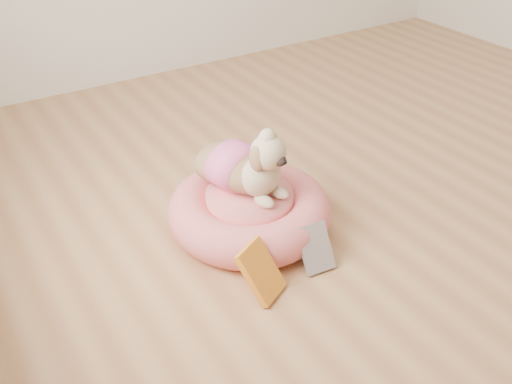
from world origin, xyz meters
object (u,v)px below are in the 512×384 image
book_yellow (261,272)px  pet_bed (250,211)px  book_white (316,248)px  dog (244,154)px

book_yellow → pet_bed: bearing=37.1°
book_white → dog: bearing=107.8°
pet_bed → book_yellow: 0.40m
pet_bed → dog: 0.25m
dog → book_white: 0.46m
dog → pet_bed: bearing=-107.2°
pet_bed → book_yellow: bearing=-115.8°
dog → book_white: (0.08, -0.38, -0.25)m
pet_bed → dog: size_ratio=1.56×
pet_bed → book_white: pet_bed is taller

